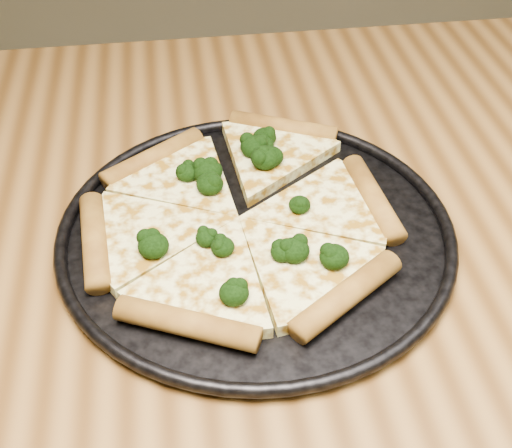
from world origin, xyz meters
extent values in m
cube|color=brown|center=(0.00, 0.00, 0.73)|extent=(1.20, 0.90, 0.04)
cylinder|color=black|center=(-0.05, 0.02, 0.75)|extent=(0.36, 0.36, 0.01)
torus|color=black|center=(-0.05, 0.02, 0.76)|extent=(0.37, 0.37, 0.01)
cylinder|color=#A47329|center=(0.07, 0.05, 0.77)|extent=(0.03, 0.12, 0.02)
cylinder|color=#A47329|center=(0.01, 0.18, 0.77)|extent=(0.12, 0.07, 0.02)
cylinder|color=#A47329|center=(-0.14, 0.14, 0.77)|extent=(0.11, 0.09, 0.02)
cylinder|color=#A47329|center=(-0.20, 0.02, 0.77)|extent=(0.03, 0.12, 0.02)
cylinder|color=#A47329|center=(-0.12, -0.09, 0.77)|extent=(0.12, 0.07, 0.02)
cylinder|color=#A47329|center=(0.01, -0.07, 0.77)|extent=(0.11, 0.09, 0.02)
ellipsoid|color=black|center=(0.00, 0.04, 0.77)|extent=(0.02, 0.02, 0.02)
ellipsoid|color=black|center=(-0.02, -0.03, 0.78)|extent=(0.03, 0.03, 0.02)
ellipsoid|color=black|center=(-0.09, 0.08, 0.78)|extent=(0.03, 0.03, 0.02)
ellipsoid|color=black|center=(-0.03, -0.02, 0.77)|extent=(0.02, 0.02, 0.02)
ellipsoid|color=black|center=(-0.03, 0.13, 0.78)|extent=(0.03, 0.03, 0.02)
ellipsoid|color=black|center=(-0.14, 0.00, 0.78)|extent=(0.03, 0.03, 0.02)
ellipsoid|color=black|center=(-0.08, -0.01, 0.77)|extent=(0.02, 0.02, 0.02)
ellipsoid|color=black|center=(-0.03, 0.11, 0.78)|extent=(0.03, 0.03, 0.02)
ellipsoid|color=black|center=(-0.10, 0.00, 0.77)|extent=(0.02, 0.02, 0.02)
ellipsoid|color=black|center=(0.01, -0.04, 0.78)|extent=(0.03, 0.03, 0.02)
ellipsoid|color=black|center=(-0.09, 0.09, 0.77)|extent=(0.02, 0.02, 0.02)
ellipsoid|color=black|center=(-0.11, 0.10, 0.77)|extent=(0.02, 0.02, 0.02)
ellipsoid|color=black|center=(-0.02, 0.12, 0.78)|extent=(0.03, 0.03, 0.02)
ellipsoid|color=black|center=(-0.09, 0.10, 0.78)|extent=(0.03, 0.03, 0.02)
ellipsoid|color=black|center=(-0.08, -0.07, 0.78)|extent=(0.03, 0.03, 0.02)
ellipsoid|color=black|center=(-0.02, 0.15, 0.78)|extent=(0.03, 0.03, 0.02)
ellipsoid|color=black|center=(-0.02, 0.14, 0.77)|extent=(0.02, 0.02, 0.02)
camera|label=1|loc=(-0.11, -0.45, 1.18)|focal=47.57mm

